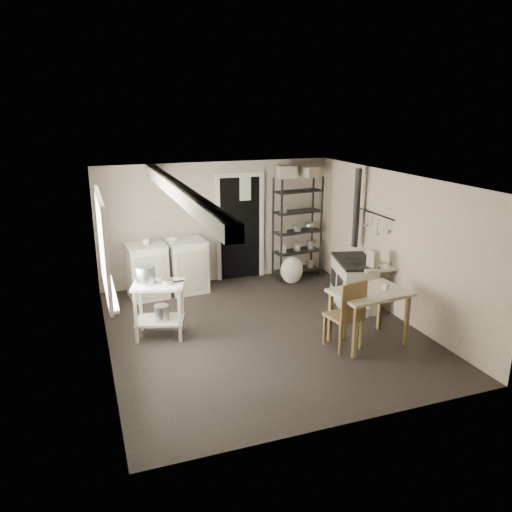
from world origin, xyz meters
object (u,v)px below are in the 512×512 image
object	(u,v)px
prep_table	(160,311)
work_table	(368,318)
stockpot	(146,276)
base_cabinets	(167,269)
stove	(354,281)
flour_sack	(292,271)
shelf_rack	(297,230)
chair	(344,315)

from	to	relation	value
prep_table	work_table	distance (m)	3.02
stockpot	base_cabinets	size ratio (longest dim) A/B	0.20
stove	work_table	bearing A→B (deg)	-97.58
stockpot	flour_sack	distance (m)	3.33
stove	stockpot	bearing A→B (deg)	-164.54
work_table	flour_sack	world-z (taller)	work_table
base_cabinets	shelf_rack	size ratio (longest dim) A/B	0.74
base_cabinets	stockpot	bearing A→B (deg)	-114.20
prep_table	stockpot	xyz separation A→B (m)	(-0.16, 0.05, 0.54)
stockpot	chair	world-z (taller)	stockpot
stove	flour_sack	distance (m)	1.49
chair	shelf_rack	bearing A→B (deg)	68.71
stockpot	base_cabinets	bearing A→B (deg)	70.79
base_cabinets	chair	bearing A→B (deg)	-61.76
prep_table	chair	bearing A→B (deg)	-27.26
prep_table	stove	world-z (taller)	stove
prep_table	base_cabinets	world-z (taller)	base_cabinets
base_cabinets	shelf_rack	distance (m)	2.64
prep_table	shelf_rack	bearing A→B (deg)	31.42
stove	chair	distance (m)	1.63
stockpot	chair	size ratio (longest dim) A/B	0.29
prep_table	shelf_rack	distance (m)	3.58
work_table	stove	bearing A→B (deg)	68.00
prep_table	chair	world-z (taller)	chair
shelf_rack	chair	size ratio (longest dim) A/B	1.95
work_table	chair	bearing A→B (deg)	-179.73
stove	flour_sack	size ratio (longest dim) A/B	1.95
shelf_rack	chair	xyz separation A→B (m)	(-0.66, -3.06, -0.46)
stockpot	stove	xyz separation A→B (m)	(3.46, 0.06, -0.50)
prep_table	chair	distance (m)	2.65
chair	base_cabinets	bearing A→B (deg)	114.14
shelf_rack	stove	world-z (taller)	shelf_rack
shelf_rack	prep_table	bearing A→B (deg)	-155.69
stockpot	shelf_rack	world-z (taller)	shelf_rack
base_cabinets	work_table	world-z (taller)	base_cabinets
stockpot	chair	xyz separation A→B (m)	(2.52, -1.27, -0.45)
prep_table	work_table	xyz separation A→B (m)	(2.76, -1.21, -0.02)
stockpot	work_table	world-z (taller)	stockpot
chair	flour_sack	distance (m)	2.75
stove	chair	bearing A→B (deg)	-110.88
stove	shelf_rack	bearing A→B (deg)	113.60
prep_table	work_table	world-z (taller)	prep_table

